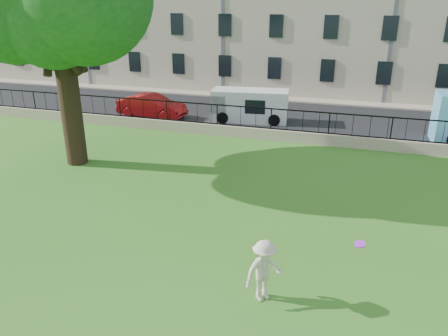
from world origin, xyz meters
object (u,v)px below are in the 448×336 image
(man, at_px, (264,271))
(white_van, at_px, (250,106))
(frisbee, at_px, (360,244))
(red_sedan, at_px, (152,106))

(man, relative_size, white_van, 0.36)
(frisbee, distance_m, white_van, 17.04)
(frisbee, bearing_deg, white_van, 113.17)
(white_van, bearing_deg, red_sedan, -178.09)
(man, bearing_deg, red_sedan, 76.42)
(red_sedan, distance_m, white_van, 6.23)
(man, relative_size, red_sedan, 0.38)
(red_sedan, height_order, white_van, white_van)
(man, distance_m, white_van, 17.11)
(red_sedan, bearing_deg, man, -141.69)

